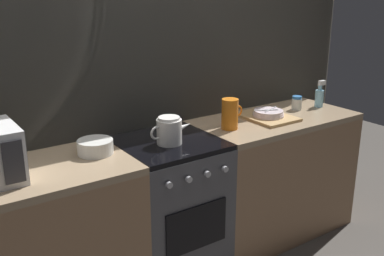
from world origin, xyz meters
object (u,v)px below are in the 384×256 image
stove_unit (169,208)px  spray_bottle (319,97)px  dish_pile (268,115)px  mixing_bowl (95,147)px  pitcher (230,114)px  kettle (169,131)px  spice_jar (297,103)px

stove_unit → spray_bottle: spray_bottle is taller
stove_unit → dish_pile: 0.95m
mixing_bowl → pitcher: bearing=-4.6°
kettle → spice_jar: (1.19, 0.10, -0.03)m
mixing_bowl → kettle: bearing=-12.8°
pitcher → dish_pile: (0.37, 0.03, -0.08)m
kettle → mixing_bowl: size_ratio=1.42×
kettle → stove_unit: bearing=68.1°
kettle → spice_jar: bearing=4.8°
mixing_bowl → dish_pile: 1.28m
stove_unit → spice_jar: spice_jar is taller
mixing_bowl → dish_pile: (1.27, -0.04, -0.02)m
pitcher → spray_bottle: 0.92m
kettle → dish_pile: size_ratio=0.71×
dish_pile → spray_bottle: bearing=1.1°
mixing_bowl → pitcher: pitcher is taller
stove_unit → mixing_bowl: size_ratio=4.50×
pitcher → spice_jar: (0.71, 0.08, -0.05)m
kettle → mixing_bowl: 0.44m
kettle → spice_jar: 1.19m
mixing_bowl → spice_jar: 1.62m
mixing_bowl → spray_bottle: (1.82, -0.03, 0.04)m
pitcher → spray_bottle: (0.92, 0.04, -0.02)m
spray_bottle → pitcher: bearing=-177.5°
kettle → mixing_bowl: kettle is taller
stove_unit → spray_bottle: (1.38, 0.02, 0.53)m
spice_jar → spray_bottle: (0.21, -0.04, 0.03)m
spice_jar → pitcher: bearing=-173.8°
kettle → spice_jar: size_ratio=2.71×
kettle → mixing_bowl: bearing=167.2°
mixing_bowl → dish_pile: size_ratio=0.50×
dish_pile → spice_jar: 0.35m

